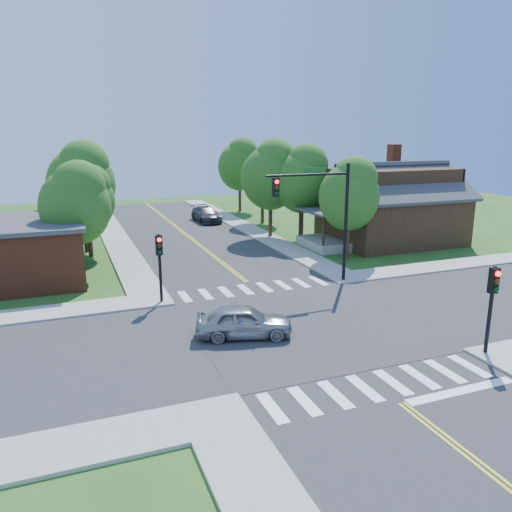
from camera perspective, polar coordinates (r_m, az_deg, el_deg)
name	(u,v)px	position (r m, az deg, el deg)	size (l,w,h in m)	color
ground	(302,326)	(23.98, 5.30, -7.98)	(100.00, 100.00, 0.00)	#235119
road_ns	(302,326)	(23.97, 5.30, -7.93)	(10.00, 90.00, 0.04)	#2D2D30
road_ew	(302,326)	(23.97, 5.30, -7.92)	(90.00, 10.00, 0.04)	#2D2D30
intersection_patch	(302,326)	(23.98, 5.30, -7.98)	(10.20, 10.20, 0.06)	#2D2D30
sidewalk_ne	(384,237)	(44.95, 14.40, 2.14)	(40.00, 40.00, 0.14)	#9E9B93
crosswalk_north	(255,288)	(29.30, -0.12, -3.70)	(8.85, 2.00, 0.01)	white
crosswalk_south	(379,385)	(19.15, 13.86, -14.13)	(8.85, 2.00, 0.01)	white
centerline	(302,325)	(23.96, 5.30, -7.88)	(0.30, 90.00, 0.01)	yellow
stop_bar	(461,392)	(19.70, 22.42, -14.15)	(4.60, 0.45, 0.09)	white
signal_mast_ne	(322,205)	(29.31, 7.50, 5.83)	(5.30, 0.42, 7.20)	black
signal_pole_se	(493,294)	(22.08, 25.42, -3.94)	(0.34, 0.42, 3.80)	black
signal_pole_nw	(160,256)	(26.55, -10.97, 0.04)	(0.34, 0.42, 3.80)	black
house_ne	(390,202)	(42.74, 15.12, 5.94)	(13.05, 8.80, 7.11)	black
tree_e_a	(351,192)	(36.06, 10.75, 7.16)	(4.33, 4.11, 7.36)	#382314
tree_e_b	(304,177)	(42.10, 5.46, 8.95)	(4.76, 4.52, 8.10)	#382314
tree_e_c	(263,174)	(49.93, 0.86, 9.40)	(4.46, 4.24, 7.58)	#382314
tree_e_d	(240,163)	(57.83, -1.79, 10.56)	(4.96, 4.71, 8.42)	#382314
tree_w_a	(76,201)	(32.75, -19.85, 5.90)	(4.32, 4.10, 7.34)	#382314
tree_w_b	(82,179)	(39.60, -19.25, 8.26)	(4.97, 4.72, 8.45)	#382314
tree_w_c	(77,175)	(47.73, -19.75, 8.67)	(4.67, 4.44, 7.94)	#382314
tree_w_d	(75,174)	(57.42, -20.01, 8.80)	(4.14, 3.93, 7.03)	#382314
tree_house	(272,173)	(42.97, 1.82, 9.45)	(4.99, 4.74, 8.49)	#382314
tree_bldg	(88,197)	(38.07, -18.68, 6.44)	(3.98, 3.78, 6.77)	#382314
car_silver	(244,322)	(22.38, -1.39, -7.55)	(4.60, 2.88, 1.46)	#A0A1A7
car_dgrey	(206,215)	(51.37, -5.72, 4.72)	(2.25, 5.25, 1.51)	#333639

